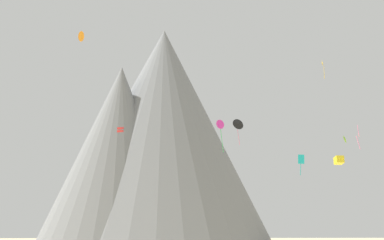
# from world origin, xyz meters

# --- Properties ---
(rock_massif) EXTENTS (65.04, 63.75, 58.58)m
(rock_massif) POSITION_xyz_m (-8.51, 84.39, 27.62)
(rock_massif) COLOR slate
(rock_massif) RESTS_ON ground_plane
(kite_gold_high) EXTENTS (0.87, 1.30, 4.14)m
(kite_gold_high) POSITION_xyz_m (26.65, 55.97, 37.07)
(kite_gold_high) COLOR gold
(kite_teal_low) EXTENTS (1.03, 0.61, 3.06)m
(kite_teal_low) POSITION_xyz_m (13.43, 35.23, 13.11)
(kite_teal_low) COLOR teal
(kite_yellow_low) EXTENTS (0.88, 0.93, 0.93)m
(kite_yellow_low) POSITION_xyz_m (12.80, 21.27, 10.84)
(kite_yellow_low) COLOR yellow
(kite_pink_mid) EXTENTS (0.60, 1.12, 3.08)m
(kite_pink_mid) POSITION_xyz_m (18.01, 26.55, 15.33)
(kite_pink_mid) COLOR pink
(kite_orange_high) EXTENTS (1.85, 1.94, 2.01)m
(kite_orange_high) POSITION_xyz_m (-22.41, 53.07, 39.91)
(kite_orange_high) COLOR orange
(kite_magenta_mid) EXTENTS (1.51, 0.88, 5.39)m
(kite_magenta_mid) POSITION_xyz_m (2.88, 42.86, 20.06)
(kite_magenta_mid) COLOR #D1339E
(kite_red_mid) EXTENTS (1.13, 1.17, 1.11)m
(kite_red_mid) POSITION_xyz_m (-13.76, 48.86, 20.41)
(kite_red_mid) COLOR red
(kite_black_mid) EXTENTS (2.55, 1.53, 5.60)m
(kite_black_mid) POSITION_xyz_m (9.28, 59.72, 24.67)
(kite_black_mid) COLOR black
(kite_lime_mid) EXTENTS (1.30, 1.41, 1.42)m
(kite_lime_mid) POSITION_xyz_m (27.97, 51.50, 20.04)
(kite_lime_mid) COLOR #8CD133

